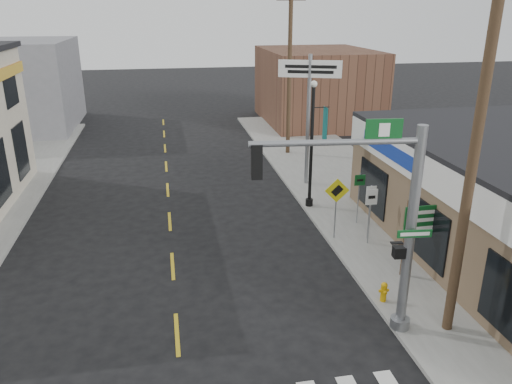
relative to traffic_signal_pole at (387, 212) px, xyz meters
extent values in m
cube|color=gray|center=(3.51, 10.00, -3.62)|extent=(6.00, 38.00, 0.13)
cube|color=gold|center=(-5.49, 5.00, -3.68)|extent=(0.12, 56.00, 0.01)
cube|color=brown|center=(6.51, 27.00, -0.89)|extent=(8.00, 10.00, 5.60)
cube|color=slate|center=(-16.49, 29.00, -0.49)|extent=(9.00, 10.00, 6.40)
cylinder|color=gray|center=(0.71, 0.00, -0.66)|extent=(0.27, 0.27, 5.80)
cylinder|color=gray|center=(-1.42, 0.00, 1.86)|extent=(4.26, 0.15, 0.15)
cube|color=black|center=(-3.35, 0.00, 1.42)|extent=(0.27, 0.21, 0.87)
cube|color=#0D481B|center=(0.71, -0.22, -0.56)|extent=(0.92, 0.04, 0.21)
cube|color=#0D481B|center=(-0.26, 0.00, 2.15)|extent=(0.92, 0.05, 0.53)
cube|color=black|center=(0.46, -0.05, -1.19)|extent=(0.31, 0.25, 0.31)
cube|color=#473321|center=(2.08, 2.70, -2.21)|extent=(0.10, 0.10, 2.69)
cube|color=#473321|center=(3.34, 2.70, -2.21)|extent=(0.10, 0.10, 2.69)
cube|color=#094C24|center=(2.71, 2.64, -1.54)|extent=(1.54, 0.05, 0.96)
cylinder|color=#C48F07|center=(0.81, 1.34, -3.30)|extent=(0.18, 0.18, 0.51)
sphere|color=#C48F07|center=(0.81, 1.34, -3.02)|extent=(0.20, 0.20, 0.20)
cylinder|color=gray|center=(0.81, 5.91, -2.44)|extent=(0.05, 0.05, 2.25)
cube|color=#D1C40E|center=(0.81, 5.88, -1.58)|extent=(0.95, 0.03, 0.95)
cylinder|color=black|center=(0.81, 9.36, -0.85)|extent=(0.15, 0.15, 5.42)
sphere|color=silver|center=(0.81, 9.36, 1.91)|extent=(0.29, 0.29, 0.29)
cube|color=#115A57|center=(1.38, 9.36, 0.19)|extent=(0.02, 0.57, 1.46)
cylinder|color=gray|center=(1.54, 12.42, -0.35)|extent=(0.19, 0.19, 6.42)
cube|color=silver|center=(1.54, 12.42, 2.17)|extent=(3.02, 0.18, 0.80)
cylinder|color=black|center=(4.07, 2.11, -2.06)|extent=(0.19, 0.19, 2.99)
ellipsoid|color=black|center=(3.95, 6.00, -3.18)|extent=(1.00, 1.00, 0.75)
cylinder|color=#492C21|center=(2.01, -0.28, 1.62)|extent=(0.27, 0.27, 10.35)
cylinder|color=#48351F|center=(2.01, 18.17, 1.20)|extent=(0.25, 0.25, 9.51)
cube|color=#48351F|center=(2.01, 18.17, 5.33)|extent=(1.65, 0.10, 0.10)
camera|label=1|loc=(-5.48, -10.93, 4.92)|focal=35.00mm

